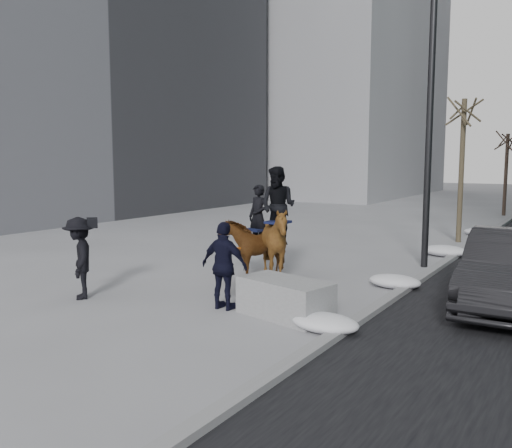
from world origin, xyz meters
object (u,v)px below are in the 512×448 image
Objects in this scene: planter at (285,298)px; mounted_left at (256,243)px; mounted_right at (276,236)px; car_near at (512,270)px.

planter is 3.55m from mounted_left.
mounted_left is 0.83× the size of mounted_right.
mounted_right is at bearing -178.19° from car_near.
car_near is at bearing 39.87° from planter.
car_near is (3.53, 2.95, 0.42)m from planter.
mounted_left is (-2.33, 2.63, 0.51)m from planter.
mounted_right is (-1.69, 2.53, 0.76)m from planter.
planter is 0.38× the size of car_near.
car_near is at bearing 3.16° from mounted_left.
mounted_right reaches higher than car_near.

